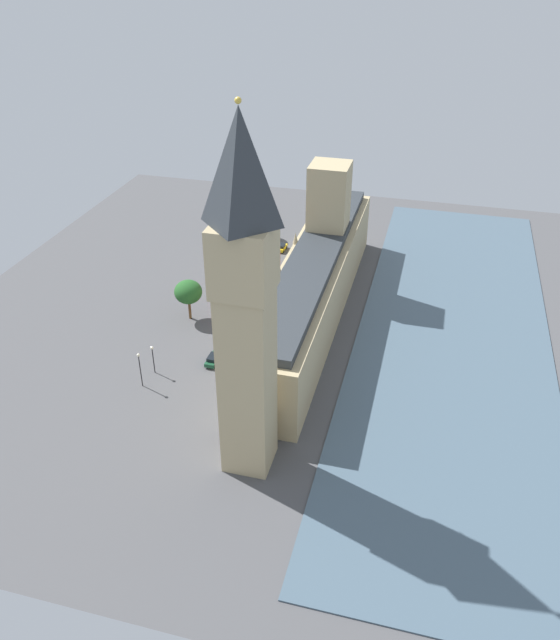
# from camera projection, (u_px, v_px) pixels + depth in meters

# --- Properties ---
(ground_plane) EXTENTS (146.92, 146.92, 0.00)m
(ground_plane) POSITION_uv_depth(u_px,v_px,m) (303.00, 315.00, 134.21)
(ground_plane) COLOR #4C4C4F
(river_thames) EXTENTS (37.64, 132.23, 0.25)m
(river_thames) POSITION_uv_depth(u_px,v_px,m) (453.00, 335.00, 127.38)
(river_thames) COLOR #475B6B
(river_thames) RESTS_ON ground
(parliament_building) EXTENTS (12.08, 76.92, 28.67)m
(parliament_building) POSITION_uv_depth(u_px,v_px,m) (315.00, 279.00, 130.94)
(parliament_building) COLOR tan
(parliament_building) RESTS_ON ground
(clock_tower) EXTENTS (7.88, 7.88, 54.39)m
(clock_tower) POSITION_uv_depth(u_px,v_px,m) (245.00, 303.00, 82.96)
(clock_tower) COLOR tan
(clock_tower) RESTS_ON ground
(car_yellow_cab_near_tower) EXTENTS (2.17, 4.27, 1.74)m
(car_yellow_cab_near_tower) POSITION_uv_depth(u_px,v_px,m) (282.00, 247.00, 160.61)
(car_yellow_cab_near_tower) COLOR gold
(car_yellow_cab_near_tower) RESTS_ON ground
(double_decker_bus_kerbside) EXTENTS (2.84, 10.55, 4.75)m
(double_decker_bus_kerbside) POSITION_uv_depth(u_px,v_px,m) (269.00, 269.00, 146.68)
(double_decker_bus_kerbside) COLOR red
(double_decker_bus_kerbside) RESTS_ON ground
(double_decker_bus_leading) EXTENTS (2.84, 10.55, 4.75)m
(double_decker_bus_leading) POSITION_uv_depth(u_px,v_px,m) (241.00, 297.00, 135.34)
(double_decker_bus_leading) COLOR red
(double_decker_bus_leading) RESTS_ON ground
(car_dark_green_by_river_gate) EXTENTS (2.05, 4.73, 1.74)m
(car_dark_green_by_river_gate) POSITION_uv_depth(u_px,v_px,m) (213.00, 359.00, 119.12)
(car_dark_green_by_river_gate) COLOR #19472D
(car_dark_green_by_river_gate) RESTS_ON ground
(pedestrian_midblock) EXTENTS (0.61, 0.51, 1.68)m
(pedestrian_midblock) POSITION_uv_depth(u_px,v_px,m) (281.00, 299.00, 138.40)
(pedestrian_midblock) COLOR black
(pedestrian_midblock) RESTS_ON ground
(pedestrian_far_end) EXTENTS (0.60, 0.63, 1.49)m
(pedestrian_far_end) POSITION_uv_depth(u_px,v_px,m) (287.00, 285.00, 144.14)
(pedestrian_far_end) COLOR gray
(pedestrian_far_end) RESTS_ON ground
(plane_tree_trailing) EXTENTS (6.71, 6.71, 10.48)m
(plane_tree_trailing) POSITION_uv_depth(u_px,v_px,m) (252.00, 210.00, 164.17)
(plane_tree_trailing) COLOR brown
(plane_tree_trailing) RESTS_ON ground
(plane_tree_corner) EXTENTS (5.76, 5.76, 8.81)m
(plane_tree_corner) POSITION_uv_depth(u_px,v_px,m) (188.00, 292.00, 129.85)
(plane_tree_corner) COLOR brown
(plane_tree_corner) RESTS_ON ground
(street_lamp_under_trees) EXTENTS (0.56, 0.56, 5.79)m
(street_lamp_under_trees) POSITION_uv_depth(u_px,v_px,m) (153.00, 354.00, 114.83)
(street_lamp_under_trees) COLOR black
(street_lamp_under_trees) RESTS_ON ground
(street_lamp_opposite_hall) EXTENTS (0.56, 0.56, 7.03)m
(street_lamp_opposite_hall) POSITION_uv_depth(u_px,v_px,m) (140.00, 364.00, 111.04)
(street_lamp_opposite_hall) COLOR black
(street_lamp_opposite_hall) RESTS_ON ground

